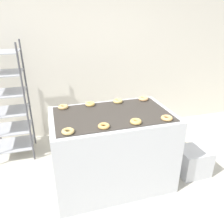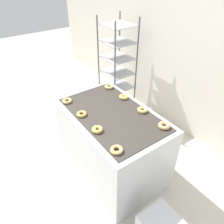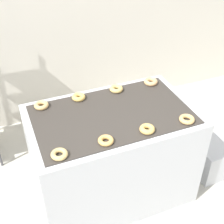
{
  "view_description": "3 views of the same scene",
  "coord_description": "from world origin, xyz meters",
  "px_view_note": "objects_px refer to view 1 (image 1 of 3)",
  "views": [
    {
      "loc": [
        -0.62,
        -1.46,
        1.91
      ],
      "look_at": [
        0.0,
        0.68,
        0.94
      ],
      "focal_mm": 35.0,
      "sensor_mm": 36.0,
      "label": 1
    },
    {
      "loc": [
        1.65,
        -0.49,
        2.4
      ],
      "look_at": [
        0.0,
        0.68,
        0.94
      ],
      "focal_mm": 35.0,
      "sensor_mm": 36.0,
      "label": 2
    },
    {
      "loc": [
        -0.76,
        -1.2,
        2.44
      ],
      "look_at": [
        0.0,
        0.68,
        0.94
      ],
      "focal_mm": 50.0,
      "sensor_mm": 36.0,
      "label": 3
    }
  ],
  "objects_px": {
    "fryer_machine": "(112,149)",
    "baking_rack_cart": "(8,102)",
    "donut_near_right": "(167,118)",
    "glaze_bin": "(193,161)",
    "donut_near_midright": "(136,121)",
    "donut_far_midright": "(118,101)",
    "donut_far_right": "(143,99)",
    "donut_far_midleft": "(90,104)",
    "donut_near_midleft": "(104,126)",
    "donut_near_left": "(68,131)",
    "donut_far_left": "(63,107)"
  },
  "relations": [
    {
      "from": "fryer_machine",
      "to": "baking_rack_cart",
      "type": "distance_m",
      "value": 1.6
    },
    {
      "from": "donut_far_midleft",
      "to": "donut_far_right",
      "type": "distance_m",
      "value": 0.7
    },
    {
      "from": "donut_near_midleft",
      "to": "donut_far_left",
      "type": "bearing_deg",
      "value": 119.03
    },
    {
      "from": "donut_far_left",
      "to": "donut_far_right",
      "type": "distance_m",
      "value": 1.02
    },
    {
      "from": "baking_rack_cart",
      "to": "donut_far_midright",
      "type": "relative_size",
      "value": 13.62
    },
    {
      "from": "fryer_machine",
      "to": "donut_near_left",
      "type": "distance_m",
      "value": 0.77
    },
    {
      "from": "donut_near_left",
      "to": "donut_far_midleft",
      "type": "bearing_deg",
      "value": 62.15
    },
    {
      "from": "glaze_bin",
      "to": "donut_near_midleft",
      "type": "distance_m",
      "value": 1.45
    },
    {
      "from": "donut_near_right",
      "to": "glaze_bin",
      "type": "bearing_deg",
      "value": 15.45
    },
    {
      "from": "glaze_bin",
      "to": "donut_far_midright",
      "type": "relative_size",
      "value": 3.22
    },
    {
      "from": "donut_far_midleft",
      "to": "donut_far_midright",
      "type": "bearing_deg",
      "value": 0.13
    },
    {
      "from": "donut_far_right",
      "to": "donut_near_right",
      "type": "bearing_deg",
      "value": -90.47
    },
    {
      "from": "donut_near_midright",
      "to": "donut_near_right",
      "type": "relative_size",
      "value": 0.96
    },
    {
      "from": "donut_near_midright",
      "to": "donut_far_right",
      "type": "height_order",
      "value": "same"
    },
    {
      "from": "donut_near_left",
      "to": "fryer_machine",
      "type": "bearing_deg",
      "value": 31.24
    },
    {
      "from": "fryer_machine",
      "to": "donut_far_midright",
      "type": "xyz_separation_m",
      "value": [
        0.17,
        0.31,
        0.48
      ]
    },
    {
      "from": "glaze_bin",
      "to": "donut_far_left",
      "type": "height_order",
      "value": "donut_far_left"
    },
    {
      "from": "donut_far_left",
      "to": "fryer_machine",
      "type": "bearing_deg",
      "value": -31.42
    },
    {
      "from": "donut_near_left",
      "to": "donut_far_right",
      "type": "height_order",
      "value": "donut_far_right"
    },
    {
      "from": "fryer_machine",
      "to": "donut_far_midleft",
      "type": "relative_size",
      "value": 11.75
    },
    {
      "from": "glaze_bin",
      "to": "donut_near_left",
      "type": "height_order",
      "value": "donut_near_left"
    },
    {
      "from": "donut_near_left",
      "to": "donut_far_midright",
      "type": "xyz_separation_m",
      "value": [
        0.68,
        0.63,
        0.0
      ]
    },
    {
      "from": "baking_rack_cart",
      "to": "donut_far_right",
      "type": "distance_m",
      "value": 1.86
    },
    {
      "from": "glaze_bin",
      "to": "donut_far_midright",
      "type": "distance_m",
      "value": 1.26
    },
    {
      "from": "glaze_bin",
      "to": "baking_rack_cart",
      "type": "bearing_deg",
      "value": 153.67
    },
    {
      "from": "donut_near_midright",
      "to": "donut_far_midright",
      "type": "relative_size",
      "value": 0.97
    },
    {
      "from": "fryer_machine",
      "to": "donut_far_midright",
      "type": "bearing_deg",
      "value": 61.73
    },
    {
      "from": "fryer_machine",
      "to": "donut_near_midleft",
      "type": "xyz_separation_m",
      "value": [
        -0.17,
        -0.3,
        0.48
      ]
    },
    {
      "from": "donut_near_midright",
      "to": "donut_far_midright",
      "type": "distance_m",
      "value": 0.61
    },
    {
      "from": "donut_far_right",
      "to": "glaze_bin",
      "type": "bearing_deg",
      "value": -40.37
    },
    {
      "from": "glaze_bin",
      "to": "donut_far_left",
      "type": "distance_m",
      "value": 1.81
    },
    {
      "from": "baking_rack_cart",
      "to": "donut_near_midright",
      "type": "relative_size",
      "value": 14.03
    },
    {
      "from": "fryer_machine",
      "to": "glaze_bin",
      "type": "bearing_deg",
      "value": -8.36
    },
    {
      "from": "glaze_bin",
      "to": "donut_near_midright",
      "type": "relative_size",
      "value": 3.32
    },
    {
      "from": "donut_far_midright",
      "to": "donut_far_right",
      "type": "relative_size",
      "value": 0.95
    },
    {
      "from": "donut_near_midleft",
      "to": "donut_far_midright",
      "type": "height_order",
      "value": "donut_far_midright"
    },
    {
      "from": "donut_far_left",
      "to": "donut_far_right",
      "type": "xyz_separation_m",
      "value": [
        1.02,
        -0.0,
        0.0
      ]
    },
    {
      "from": "baking_rack_cart",
      "to": "donut_near_midleft",
      "type": "relative_size",
      "value": 14.31
    },
    {
      "from": "fryer_machine",
      "to": "baking_rack_cart",
      "type": "height_order",
      "value": "baking_rack_cart"
    },
    {
      "from": "donut_near_midright",
      "to": "donut_near_right",
      "type": "bearing_deg",
      "value": -1.21
    },
    {
      "from": "donut_near_midright",
      "to": "donut_near_right",
      "type": "distance_m",
      "value": 0.35
    },
    {
      "from": "baking_rack_cart",
      "to": "donut_far_midright",
      "type": "distance_m",
      "value": 1.54
    },
    {
      "from": "donut_near_left",
      "to": "donut_near_midright",
      "type": "relative_size",
      "value": 1.01
    },
    {
      "from": "fryer_machine",
      "to": "baking_rack_cart",
      "type": "bearing_deg",
      "value": 141.43
    },
    {
      "from": "baking_rack_cart",
      "to": "glaze_bin",
      "type": "height_order",
      "value": "baking_rack_cart"
    },
    {
      "from": "baking_rack_cart",
      "to": "glaze_bin",
      "type": "bearing_deg",
      "value": -26.33
    },
    {
      "from": "donut_near_midright",
      "to": "donut_far_midleft",
      "type": "height_order",
      "value": "same"
    },
    {
      "from": "baking_rack_cart",
      "to": "donut_far_left",
      "type": "relative_size",
      "value": 13.57
    },
    {
      "from": "donut_far_midleft",
      "to": "donut_far_right",
      "type": "relative_size",
      "value": 0.92
    },
    {
      "from": "baking_rack_cart",
      "to": "donut_far_right",
      "type": "bearing_deg",
      "value": -20.96
    }
  ]
}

